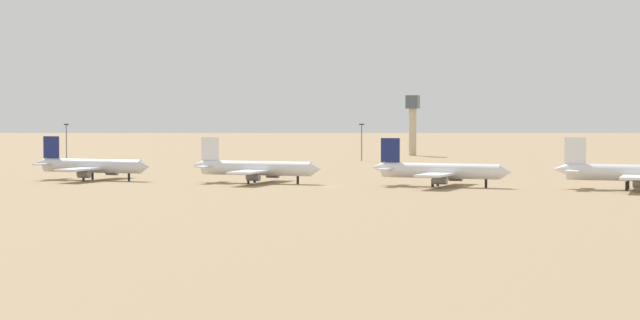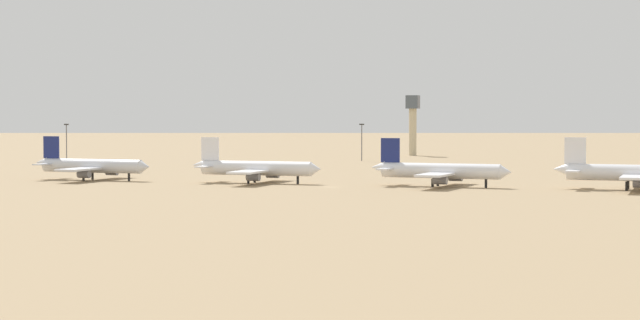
% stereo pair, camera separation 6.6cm
% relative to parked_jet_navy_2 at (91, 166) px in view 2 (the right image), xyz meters
% --- Properties ---
extents(ground, '(4000.00, 4000.00, 0.00)m').
position_rel_parked_jet_navy_2_xyz_m(ground, '(69.30, -7.83, -3.84)').
color(ground, '#9E8460').
extents(ridge_far_west, '(267.38, 264.48, 97.99)m').
position_rel_parked_jet_navy_2_xyz_m(ridge_far_west, '(-533.28, 1019.29, 45.15)').
color(ridge_far_west, gray).
rests_on(ridge_far_west, ground).
extents(ridge_west, '(335.69, 245.08, 97.40)m').
position_rel_parked_jet_navy_2_xyz_m(ridge_west, '(-258.36, 921.85, 44.86)').
color(ridge_west, gray).
rests_on(ridge_west, ground).
extents(ridge_center, '(277.12, 204.39, 66.30)m').
position_rel_parked_jet_navy_2_xyz_m(ridge_center, '(29.86, 1137.24, 29.31)').
color(ridge_center, gray).
rests_on(ridge_center, ground).
extents(parked_jet_navy_2, '(35.51, 29.92, 11.73)m').
position_rel_parked_jet_navy_2_xyz_m(parked_jet_navy_2, '(0.00, 0.00, 0.00)').
color(parked_jet_navy_2, silver).
rests_on(parked_jet_navy_2, ground).
extents(parked_jet_white_3, '(35.47, 29.72, 11.74)m').
position_rel_parked_jet_navy_2_xyz_m(parked_jet_white_3, '(46.61, 0.62, 0.00)').
color(parked_jet_white_3, white).
rests_on(parked_jet_white_3, ground).
extents(parked_jet_navy_4, '(35.79, 30.24, 11.82)m').
position_rel_parked_jet_navy_2_xyz_m(parked_jet_navy_4, '(94.44, 1.04, 0.03)').
color(parked_jet_navy_4, white).
rests_on(parked_jet_navy_4, ground).
extents(parked_jet_white_5, '(37.10, 31.13, 12.27)m').
position_rel_parked_jet_navy_2_xyz_m(parked_jet_white_5, '(139.99, 2.07, 0.18)').
color(parked_jet_white_5, white).
rests_on(parked_jet_white_5, ground).
extents(control_tower, '(5.20, 5.20, 25.45)m').
position_rel_parked_jet_navy_2_xyz_m(control_tower, '(46.12, 195.04, 11.51)').
color(control_tower, '#C6B793').
rests_on(control_tower, ground).
extents(light_pole_west, '(1.80, 0.50, 14.00)m').
position_rel_parked_jet_navy_2_xyz_m(light_pole_west, '(39.12, 136.91, 4.34)').
color(light_pole_west, '#59595E').
rests_on(light_pole_west, ground).
extents(light_pole_mid, '(1.80, 0.50, 13.93)m').
position_rel_parked_jet_navy_2_xyz_m(light_pole_mid, '(-69.21, 108.93, 4.30)').
color(light_pole_mid, '#59595E').
rests_on(light_pole_mid, ground).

